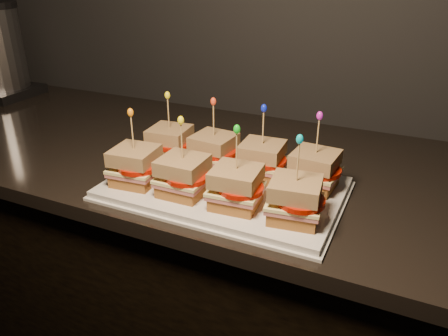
% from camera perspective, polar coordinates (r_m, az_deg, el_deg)
% --- Properties ---
extents(cabinet, '(2.43, 0.65, 0.90)m').
position_cam_1_polar(cabinet, '(1.35, -2.38, -17.09)').
color(cabinet, black).
rests_on(cabinet, ground).
extents(granite_slab, '(2.47, 0.69, 0.03)m').
position_cam_1_polar(granite_slab, '(1.10, -2.81, 1.34)').
color(granite_slab, black).
rests_on(granite_slab, cabinet).
extents(platter, '(0.46, 0.29, 0.02)m').
position_cam_1_polar(platter, '(0.89, 0.00, -2.68)').
color(platter, silver).
rests_on(platter, granite_slab).
extents(platter_rim, '(0.48, 0.30, 0.01)m').
position_cam_1_polar(platter_rim, '(0.90, 0.00, -3.02)').
color(platter_rim, silver).
rests_on(platter_rim, granite_slab).
extents(sandwich_0_bread_bot, '(0.09, 0.09, 0.02)m').
position_cam_1_polar(sandwich_0_bread_bot, '(1.01, -6.98, 1.84)').
color(sandwich_0_bread_bot, brown).
rests_on(sandwich_0_bread_bot, platter).
extents(sandwich_0_ham, '(0.10, 0.10, 0.01)m').
position_cam_1_polar(sandwich_0_ham, '(1.00, -7.03, 2.65)').
color(sandwich_0_ham, '#B55658').
rests_on(sandwich_0_ham, sandwich_0_bread_bot).
extents(sandwich_0_cheese, '(0.10, 0.10, 0.01)m').
position_cam_1_polar(sandwich_0_cheese, '(1.00, -7.05, 3.02)').
color(sandwich_0_cheese, '#FCF09A').
rests_on(sandwich_0_cheese, sandwich_0_ham).
extents(sandwich_0_tomato, '(0.08, 0.08, 0.01)m').
position_cam_1_polar(sandwich_0_tomato, '(0.99, -6.66, 3.20)').
color(sandwich_0_tomato, '#AE1504').
rests_on(sandwich_0_tomato, sandwich_0_cheese).
extents(sandwich_0_bread_top, '(0.09, 0.09, 0.03)m').
position_cam_1_polar(sandwich_0_bread_top, '(0.99, -7.13, 4.43)').
color(sandwich_0_bread_top, '#59310D').
rests_on(sandwich_0_bread_top, sandwich_0_tomato).
extents(sandwich_0_pick, '(0.00, 0.00, 0.09)m').
position_cam_1_polar(sandwich_0_pick, '(0.98, -7.27, 6.87)').
color(sandwich_0_pick, tan).
rests_on(sandwich_0_pick, sandwich_0_bread_top).
extents(sandwich_0_frill, '(0.01, 0.01, 0.02)m').
position_cam_1_polar(sandwich_0_frill, '(0.96, -7.41, 9.41)').
color(sandwich_0_frill, yellow).
rests_on(sandwich_0_frill, sandwich_0_pick).
extents(sandwich_1_bread_bot, '(0.09, 0.09, 0.02)m').
position_cam_1_polar(sandwich_1_bread_bot, '(0.96, -1.32, 0.75)').
color(sandwich_1_bread_bot, brown).
rests_on(sandwich_1_bread_bot, platter).
extents(sandwich_1_ham, '(0.10, 0.10, 0.01)m').
position_cam_1_polar(sandwich_1_ham, '(0.95, -1.33, 1.60)').
color(sandwich_1_ham, '#B55658').
rests_on(sandwich_1_ham, sandwich_1_bread_bot).
extents(sandwich_1_cheese, '(0.10, 0.10, 0.01)m').
position_cam_1_polar(sandwich_1_cheese, '(0.95, -1.33, 1.98)').
color(sandwich_1_cheese, '#FCF09A').
rests_on(sandwich_1_cheese, sandwich_1_ham).
extents(sandwich_1_tomato, '(0.08, 0.08, 0.01)m').
position_cam_1_polar(sandwich_1_tomato, '(0.94, -0.84, 2.15)').
color(sandwich_1_tomato, '#AE1504').
rests_on(sandwich_1_tomato, sandwich_1_cheese).
extents(sandwich_1_bread_top, '(0.09, 0.09, 0.03)m').
position_cam_1_polar(sandwich_1_bread_top, '(0.94, -1.35, 3.46)').
color(sandwich_1_bread_top, '#59310D').
rests_on(sandwich_1_bread_top, sandwich_1_tomato).
extents(sandwich_1_pick, '(0.00, 0.00, 0.09)m').
position_cam_1_polar(sandwich_1_pick, '(0.93, -1.37, 6.02)').
color(sandwich_1_pick, tan).
rests_on(sandwich_1_pick, sandwich_1_bread_top).
extents(sandwich_1_frill, '(0.01, 0.01, 0.02)m').
position_cam_1_polar(sandwich_1_frill, '(0.91, -1.40, 8.70)').
color(sandwich_1_frill, red).
rests_on(sandwich_1_frill, sandwich_1_pick).
extents(sandwich_2_bread_bot, '(0.09, 0.09, 0.02)m').
position_cam_1_polar(sandwich_2_bread_bot, '(0.92, 4.90, -0.46)').
color(sandwich_2_bread_bot, brown).
rests_on(sandwich_2_bread_bot, platter).
extents(sandwich_2_ham, '(0.10, 0.09, 0.01)m').
position_cam_1_polar(sandwich_2_ham, '(0.91, 4.93, 0.42)').
color(sandwich_2_ham, '#B55658').
rests_on(sandwich_2_ham, sandwich_2_bread_bot).
extents(sandwich_2_cheese, '(0.10, 0.09, 0.01)m').
position_cam_1_polar(sandwich_2_cheese, '(0.91, 4.95, 0.82)').
color(sandwich_2_cheese, '#FCF09A').
rests_on(sandwich_2_cheese, sandwich_2_ham).
extents(sandwich_2_tomato, '(0.08, 0.08, 0.01)m').
position_cam_1_polar(sandwich_2_tomato, '(0.90, 5.55, 0.98)').
color(sandwich_2_tomato, '#AE1504').
rests_on(sandwich_2_tomato, sandwich_2_cheese).
extents(sandwich_2_bread_top, '(0.09, 0.09, 0.03)m').
position_cam_1_polar(sandwich_2_bread_top, '(0.90, 5.01, 2.35)').
color(sandwich_2_bread_top, '#59310D').
rests_on(sandwich_2_bread_top, sandwich_2_tomato).
extents(sandwich_2_pick, '(0.00, 0.00, 0.09)m').
position_cam_1_polar(sandwich_2_pick, '(0.88, 5.12, 5.01)').
color(sandwich_2_pick, tan).
rests_on(sandwich_2_pick, sandwich_2_bread_top).
extents(sandwich_2_frill, '(0.01, 0.01, 0.02)m').
position_cam_1_polar(sandwich_2_frill, '(0.87, 5.23, 7.79)').
color(sandwich_2_frill, '#0E1ECC').
rests_on(sandwich_2_frill, sandwich_2_pick).
extents(sandwich_3_bread_bot, '(0.09, 0.09, 0.02)m').
position_cam_1_polar(sandwich_3_bread_bot, '(0.89, 11.58, -1.75)').
color(sandwich_3_bread_bot, brown).
rests_on(sandwich_3_bread_bot, platter).
extents(sandwich_3_ham, '(0.10, 0.09, 0.01)m').
position_cam_1_polar(sandwich_3_ham, '(0.89, 11.67, -0.85)').
color(sandwich_3_ham, '#B55658').
rests_on(sandwich_3_ham, sandwich_3_bread_bot).
extents(sandwich_3_cheese, '(0.10, 0.10, 0.01)m').
position_cam_1_polar(sandwich_3_cheese, '(0.88, 11.71, -0.44)').
color(sandwich_3_cheese, '#FCF09A').
rests_on(sandwich_3_cheese, sandwich_3_ham).
extents(sandwich_3_tomato, '(0.08, 0.08, 0.01)m').
position_cam_1_polar(sandwich_3_tomato, '(0.87, 12.41, -0.30)').
color(sandwich_3_tomato, '#AE1504').
rests_on(sandwich_3_tomato, sandwich_3_cheese).
extents(sandwich_3_bread_top, '(0.09, 0.09, 0.03)m').
position_cam_1_polar(sandwich_3_bread_top, '(0.87, 11.86, 1.12)').
color(sandwich_3_bread_top, '#59310D').
rests_on(sandwich_3_bread_top, sandwich_3_tomato).
extents(sandwich_3_pick, '(0.00, 0.00, 0.09)m').
position_cam_1_polar(sandwich_3_pick, '(0.86, 12.12, 3.84)').
color(sandwich_3_pick, tan).
rests_on(sandwich_3_pick, sandwich_3_bread_top).
extents(sandwich_3_frill, '(0.01, 0.01, 0.02)m').
position_cam_1_polar(sandwich_3_frill, '(0.84, 12.39, 6.70)').
color(sandwich_3_frill, '#CB1EC3').
rests_on(sandwich_3_frill, sandwich_3_pick).
extents(sandwich_4_bread_bot, '(0.09, 0.09, 0.02)m').
position_cam_1_polar(sandwich_4_bread_bot, '(0.91, -11.36, -1.19)').
color(sandwich_4_bread_bot, brown).
rests_on(sandwich_4_bread_bot, platter).
extents(sandwich_4_ham, '(0.10, 0.10, 0.01)m').
position_cam_1_polar(sandwich_4_ham, '(0.90, -11.44, -0.31)').
color(sandwich_4_ham, '#B55658').
rests_on(sandwich_4_ham, sandwich_4_bread_bot).
extents(sandwich_4_cheese, '(0.10, 0.10, 0.01)m').
position_cam_1_polar(sandwich_4_cheese, '(0.90, -11.48, 0.09)').
color(sandwich_4_cheese, '#FCF09A').
rests_on(sandwich_4_cheese, sandwich_4_ham).
extents(sandwich_4_tomato, '(0.08, 0.08, 0.01)m').
position_cam_1_polar(sandwich_4_tomato, '(0.89, -11.11, 0.25)').
color(sandwich_4_tomato, '#AE1504').
rests_on(sandwich_4_tomato, sandwich_4_cheese).
extents(sandwich_4_bread_top, '(0.09, 0.09, 0.03)m').
position_cam_1_polar(sandwich_4_bread_top, '(0.89, -11.62, 1.64)').
color(sandwich_4_bread_top, '#59310D').
rests_on(sandwich_4_bread_top, sandwich_4_tomato).
extents(sandwich_4_pick, '(0.00, 0.00, 0.09)m').
position_cam_1_polar(sandwich_4_pick, '(0.87, -11.87, 4.31)').
color(sandwich_4_pick, tan).
rests_on(sandwich_4_pick, sandwich_4_bread_top).
extents(sandwich_4_frill, '(0.01, 0.01, 0.02)m').
position_cam_1_polar(sandwich_4_frill, '(0.86, -12.13, 7.11)').
color(sandwich_4_frill, orange).
rests_on(sandwich_4_frill, sandwich_4_pick).
extents(sandwich_5_bread_bot, '(0.08, 0.08, 0.02)m').
position_cam_1_polar(sandwich_5_bread_bot, '(0.85, -5.28, -2.60)').
color(sandwich_5_bread_bot, brown).
rests_on(sandwich_5_bread_bot, platter).
extents(sandwich_5_ham, '(0.09, 0.09, 0.01)m').
position_cam_1_polar(sandwich_5_ham, '(0.85, -5.32, -1.67)').
color(sandwich_5_ham, '#B55658').
rests_on(sandwich_5_ham, sandwich_5_bread_bot).
extents(sandwich_5_cheese, '(0.09, 0.09, 0.01)m').
position_cam_1_polar(sandwich_5_cheese, '(0.84, -5.34, -1.25)').
color(sandwich_5_cheese, '#FCF09A').
rests_on(sandwich_5_cheese, sandwich_5_ham).
extents(sandwich_5_tomato, '(0.08, 0.08, 0.01)m').
position_cam_1_polar(sandwich_5_tomato, '(0.83, -4.85, -1.11)').
color(sandwich_5_tomato, '#AE1504').
rests_on(sandwich_5_tomato, sandwich_5_cheese).
extents(sandwich_5_bread_top, '(0.09, 0.09, 0.03)m').
position_cam_1_polar(sandwich_5_bread_top, '(0.83, -5.41, 0.38)').
color(sandwich_5_bread_top, '#59310D').
rests_on(sandwich_5_bread_top, sandwich_5_tomato).
extents(sandwich_5_pick, '(0.00, 0.00, 0.09)m').
position_cam_1_polar(sandwich_5_pick, '(0.82, -5.54, 3.22)').
color(sandwich_5_pick, tan).
rests_on(sandwich_5_pick, sandwich_5_bread_top).
extents(sandwich_5_frill, '(0.01, 0.01, 0.02)m').
position_cam_1_polar(sandwich_5_frill, '(0.80, -5.67, 6.21)').
color(sandwich_5_frill, yellow).
rests_on(sandwich_5_frill, sandwich_5_pick).
extents(sandwich_6_bread_bot, '(0.09, 0.09, 0.02)m').
position_cam_1_polar(sandwich_6_bread_bot, '(0.81, 1.57, -4.16)').
color(sandwich_6_bread_bot, brown).
rests_on(sandwich_6_bread_bot, platter).
extents(sandwich_6_ham, '(0.10, 0.09, 0.01)m').
position_cam_1_polar(sandwich_6_ham, '(0.80, 1.58, -3.19)').
color(sandwich_6_ham, '#B55658').
rests_on(sandwich_6_ham, sandwich_6_bread_bot).
extents(sandwich_6_cheese, '(0.10, 0.10, 0.01)m').
position_cam_1_polar(sandwich_6_cheese, '(0.80, 1.59, -2.75)').
color(sandwich_6_cheese, '#FCF09A').
rests_on(sandwich_6_cheese, sandwich_6_ham).
extents(sandwich_6_tomato, '(0.08, 0.08, 0.01)m').
position_cam_1_polar(sandwich_6_tomato, '(0.79, 2.22, -2.62)').
color(sandwich_6_tomato, '#AE1504').
rests_on(sandwich_6_tomato, sandwich_6_cheese).
extents(sandwich_6_bread_top, '(0.09, 0.09, 0.03)m').
position_cam_1_polar(sandwich_6_bread_top, '(0.79, 1.61, -1.04)').
color(sandwich_6_bread_top, '#59310D').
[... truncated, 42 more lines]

